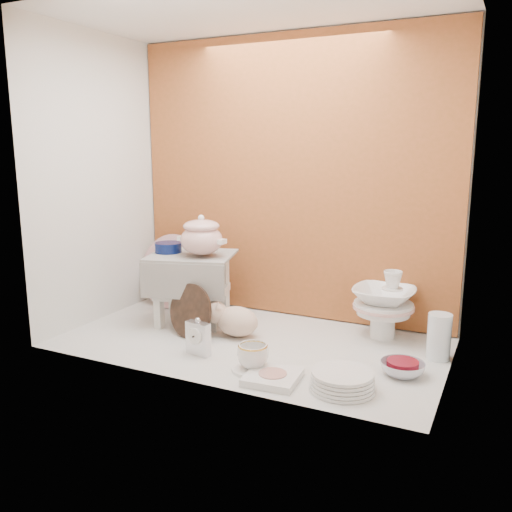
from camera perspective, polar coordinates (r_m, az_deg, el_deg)
The scene contains 17 objects.
ground at distance 2.62m, azimuth -0.59°, elevation -9.09°, with size 1.80×1.80×0.00m, color silver.
niche_shell at distance 2.61m, azimuth 1.16°, elevation 11.73°, with size 1.86×1.03×1.53m.
step_stool at distance 2.86m, azimuth -6.75°, elevation -3.44°, with size 0.43×0.37×0.37m, color silver, non-canonical shape.
soup_tureen at distance 2.74m, azimuth -5.80°, elevation 2.16°, with size 0.26×0.26×0.22m, color white, non-canonical shape.
cobalt_bowl at distance 2.88m, azimuth -9.28°, elevation 0.90°, with size 0.14×0.14×0.05m, color #0A164B.
floral_platter at distance 3.15m, azimuth -8.96°, elevation -1.60°, with size 0.43×0.13×0.42m, color silver, non-canonical shape.
blue_white_vase at distance 3.13m, azimuth -6.07°, elevation -3.29°, with size 0.24×0.24×0.25m, color white.
lacquer_tray at distance 2.65m, azimuth -6.98°, elevation -5.83°, with size 0.27×0.08×0.27m, color black, non-canonical shape.
mantel_clock at distance 2.45m, azimuth -6.15°, elevation -8.47°, with size 0.12×0.04×0.17m, color silver.
plush_pig at distance 2.66m, azimuth -2.04°, elevation -6.87°, with size 0.28×0.19×0.16m, color #D0AB92.
teacup_saucer at distance 2.31m, azimuth -0.34°, elevation -11.87°, with size 0.18×0.18×0.01m, color white.
gold_rim_teacup at distance 2.28m, azimuth -0.34°, elevation -10.54°, with size 0.13×0.13×0.10m, color white.
lattice_dish at distance 2.21m, azimuth 1.78°, elevation -12.71°, with size 0.21×0.21×0.03m, color white.
dinner_plate_stack at distance 2.15m, azimuth 9.14°, elevation -12.90°, with size 0.26×0.26×0.07m, color white.
crystal_bowl at distance 2.33m, azimuth 15.25°, elevation -11.44°, with size 0.18×0.18×0.06m, color silver.
clear_glass_vase at distance 2.52m, azimuth 18.83°, elevation -8.09°, with size 0.10×0.10×0.21m, color silver.
porcelain_tower at distance 2.69m, azimuth 13.37°, elevation -4.96°, with size 0.30×0.30×0.34m, color white, non-canonical shape.
Camera 1 is at (1.09, -2.19, 0.93)m, focal length 37.75 mm.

